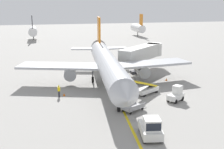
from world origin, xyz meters
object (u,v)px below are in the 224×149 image
safety_cone_nose_left (64,94)px  airliner (107,64)px  ground_crew_marshaller (59,91)px  baggage_cart_loaded (133,107)px  jet_bridge (144,52)px  belt_loader_forward_hold (146,89)px  safety_cone_nose_right (131,77)px  safety_cone_wingtip_left (166,79)px  baggage_tug_near_wing (176,94)px  pushback_tug (151,128)px

safety_cone_nose_left → airliner: bearing=30.6°
ground_crew_marshaller → baggage_cart_loaded: bearing=-42.1°
jet_bridge → belt_loader_forward_hold: bearing=-109.0°
safety_cone_nose_right → safety_cone_wingtip_left: bearing=-26.5°
baggage_tug_near_wing → safety_cone_wingtip_left: 10.37m
ground_crew_marshaller → safety_cone_nose_left: 1.03m
airliner → baggage_tug_near_wing: (7.12, -10.14, -2.49)m
jet_bridge → safety_cone_wingtip_left: size_ratio=25.38×
belt_loader_forward_hold → baggage_tug_near_wing: bearing=-53.9°
baggage_cart_loaded → safety_cone_wingtip_left: baggage_cart_loaded is taller
belt_loader_forward_hold → baggage_cart_loaded: 7.01m
pushback_tug → baggage_tug_near_wing: 11.70m
belt_loader_forward_hold → baggage_cart_loaded: belt_loader_forward_hold is taller
jet_bridge → safety_cone_nose_left: 20.68m
safety_cone_wingtip_left → airliner: bearing=178.4°
baggage_tug_near_wing → safety_cone_wingtip_left: bearing=72.2°
baggage_tug_near_wing → safety_cone_nose_right: bearing=100.0°
belt_loader_forward_hold → safety_cone_nose_right: 8.76m
pushback_tug → jet_bridge: bearing=70.9°
baggage_tug_near_wing → safety_cone_wingtip_left: baggage_tug_near_wing is taller
airliner → baggage_cart_loaded: 12.49m
belt_loader_forward_hold → safety_cone_wingtip_left: (5.94, 6.03, -0.56)m
pushback_tug → baggage_cart_loaded: pushback_tug is taller
jet_bridge → baggage_cart_loaded: (-8.80, -19.91, -3.07)m
ground_crew_marshaller → safety_cone_nose_right: size_ratio=3.86×
baggage_tug_near_wing → belt_loader_forward_hold: bearing=126.1°
airliner → pushback_tug: 19.43m
safety_cone_wingtip_left → jet_bridge: bearing=97.6°
safety_cone_nose_right → baggage_tug_near_wing: bearing=-80.0°
pushback_tug → safety_cone_nose_left: (-7.07, 14.99, -0.77)m
belt_loader_forward_hold → safety_cone_nose_left: belt_loader_forward_hold is taller
safety_cone_nose_left → pushback_tug: bearing=-64.7°
safety_cone_nose_left → safety_cone_wingtip_left: 17.99m
pushback_tug → safety_cone_wingtip_left: (10.46, 18.98, -0.77)m
pushback_tug → safety_cone_wingtip_left: 21.69m
jet_bridge → pushback_tug: jet_bridge is taller
baggage_tug_near_wing → ground_crew_marshaller: 16.08m
pushback_tug → airliner: bearing=89.5°
pushback_tug → baggage_cart_loaded: bearing=85.3°
baggage_cart_loaded → safety_cone_nose_right: size_ratio=8.36×
jet_bridge → safety_cone_wingtip_left: bearing=-82.4°
baggage_tug_near_wing → safety_cone_nose_right: baggage_tug_near_wing is taller
airliner → safety_cone_nose_right: airliner is taller
airliner → ground_crew_marshaller: 9.52m
baggage_cart_loaded → safety_cone_nose_left: (-7.66, 7.83, -0.25)m
baggage_cart_loaded → safety_cone_nose_right: bearing=72.8°
safety_cone_nose_left → safety_cone_wingtip_left: same height
baggage_tug_near_wing → safety_cone_wingtip_left: (3.17, 9.84, -0.71)m
baggage_tug_near_wing → belt_loader_forward_hold: 4.72m
baggage_cart_loaded → ground_crew_marshaller: size_ratio=2.16×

